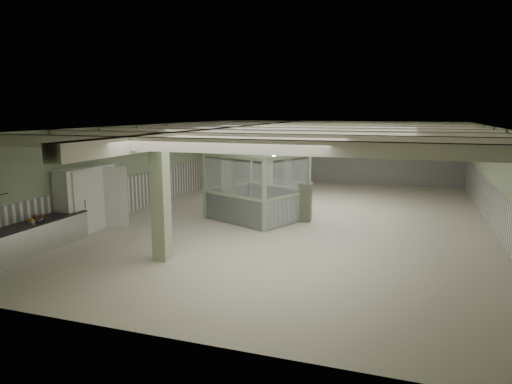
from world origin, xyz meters
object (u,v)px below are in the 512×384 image
(walkin_cooler, at_px, (88,198))
(prep_counter, at_px, (23,241))
(guard_booth, at_px, (257,173))
(filing_cabinet, at_px, (305,202))

(walkin_cooler, bearing_deg, prep_counter, -88.40)
(prep_counter, bearing_deg, walkin_cooler, 91.60)
(guard_booth, bearing_deg, walkin_cooler, -120.60)
(walkin_cooler, bearing_deg, guard_booth, 35.49)
(prep_counter, height_order, walkin_cooler, walkin_cooler)
(walkin_cooler, relative_size, filing_cabinet, 1.74)
(guard_booth, bearing_deg, prep_counter, -103.04)
(walkin_cooler, height_order, filing_cabinet, walkin_cooler)
(filing_cabinet, bearing_deg, walkin_cooler, -156.44)
(walkin_cooler, bearing_deg, filing_cabinet, 29.70)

